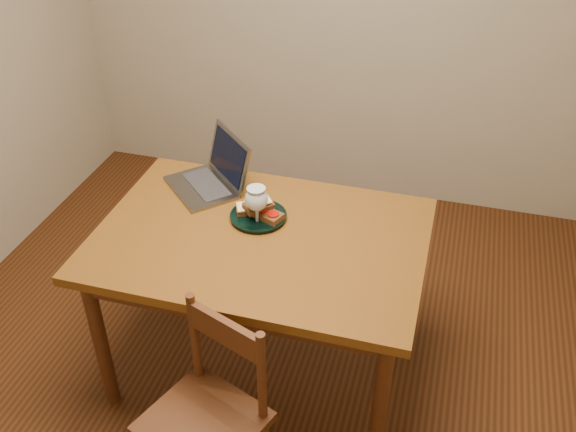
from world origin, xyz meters
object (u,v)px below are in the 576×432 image
(chair, at_px, (207,410))
(plate, at_px, (258,217))
(milk_glass, at_px, (257,207))
(table, at_px, (261,252))
(laptop, at_px, (214,173))

(chair, height_order, plate, chair)
(chair, distance_m, milk_glass, 0.79)
(table, height_order, plate, plate)
(plate, distance_m, laptop, 0.33)
(chair, height_order, milk_glass, milk_glass)
(table, height_order, milk_glass, milk_glass)
(chair, distance_m, plate, 0.80)
(chair, bearing_deg, plate, 114.02)
(table, height_order, laptop, laptop)
(table, distance_m, laptop, 0.45)
(chair, relative_size, laptop, 1.11)
(plate, height_order, milk_glass, milk_glass)
(laptop, bearing_deg, chair, -27.98)
(milk_glass, bearing_deg, plate, 102.14)
(chair, relative_size, milk_glass, 2.70)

